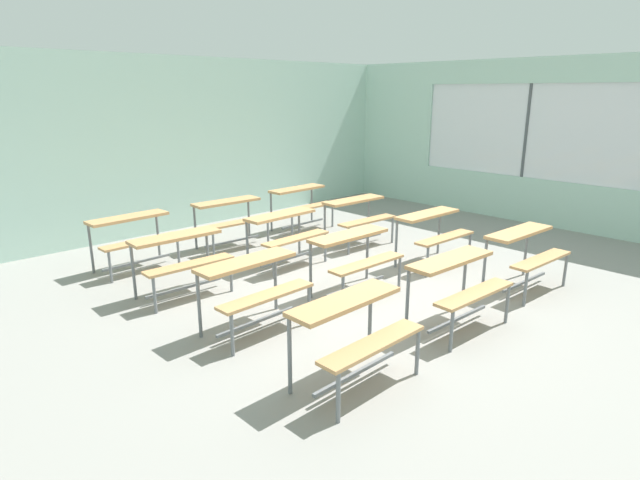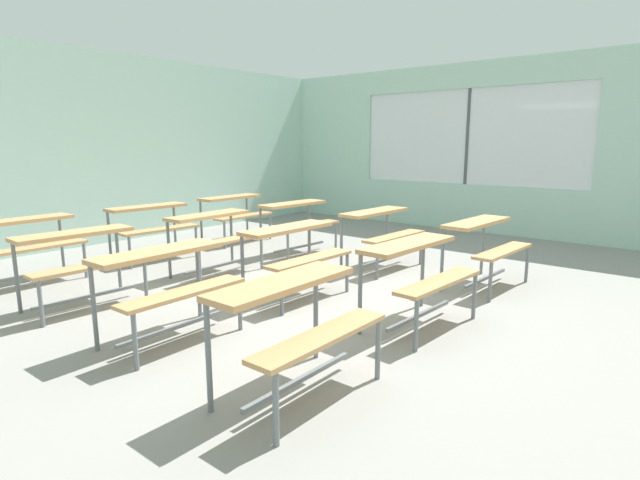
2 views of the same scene
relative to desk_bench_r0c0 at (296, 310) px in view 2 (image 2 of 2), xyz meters
name	(u,v)px [view 2 (image 2 of 2)]	position (x,y,z in m)	size (l,w,h in m)	color
ground	(308,300)	(1.59, 1.27, -0.59)	(10.00, 9.00, 0.05)	gray
wall_back	(90,149)	(1.59, 5.77, 0.94)	(10.00, 0.12, 3.00)	silver
wall_right	(502,152)	(6.59, 1.14, 0.88)	(0.12, 9.00, 3.00)	silver
desk_bench_r0c0	(296,310)	(0.00, 0.00, 0.00)	(1.11, 0.60, 0.74)	tan
desk_bench_r0c1	(418,264)	(1.59, 0.00, 0.00)	(1.13, 0.64, 0.74)	tan
desk_bench_r0c2	(485,237)	(3.17, 0.03, 0.00)	(1.13, 0.64, 0.74)	tan
desk_bench_r1c0	(167,273)	(0.01, 1.42, 0.00)	(1.11, 0.62, 0.74)	tan
desk_bench_r1c1	(295,245)	(1.52, 1.40, 0.00)	(1.11, 0.61, 0.74)	tan
desk_bench_r1c2	(381,225)	(3.16, 1.39, 0.00)	(1.12, 0.63, 0.74)	tan
desk_bench_r2c0	(80,251)	(-0.04, 2.81, 0.00)	(1.12, 0.63, 0.74)	tan
desk_bench_r2c1	(215,229)	(1.61, 2.81, 0.00)	(1.12, 0.64, 0.74)	tan
desk_bench_r2c2	(298,215)	(3.12, 2.80, 0.00)	(1.13, 0.64, 0.74)	tan
desk_bench_r3c0	(26,235)	(-0.03, 4.14, 0.00)	(1.12, 0.63, 0.74)	tan
desk_bench_r3c1	(152,219)	(1.56, 4.11, 0.00)	(1.13, 0.64, 0.74)	tan
desk_bench_r3c2	(235,207)	(3.13, 4.19, 0.00)	(1.11, 0.62, 0.74)	tan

